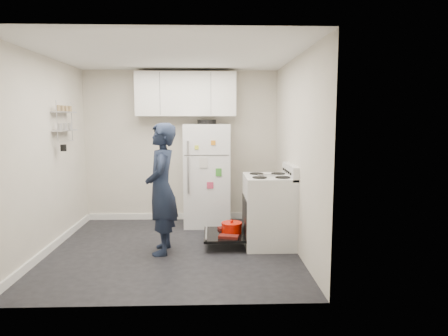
{
  "coord_description": "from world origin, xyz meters",
  "views": [
    {
      "loc": [
        0.5,
        -5.11,
        1.72
      ],
      "look_at": [
        0.67,
        0.22,
        1.05
      ],
      "focal_mm": 32.0,
      "sensor_mm": 36.0,
      "label": 1
    }
  ],
  "objects_px": {
    "electric_range": "(268,211)",
    "person": "(162,189)",
    "open_oven_door": "(227,232)",
    "refrigerator": "(207,174)"
  },
  "relations": [
    {
      "from": "open_oven_door",
      "to": "person",
      "type": "relative_size",
      "value": 0.42
    },
    {
      "from": "electric_range",
      "to": "open_oven_door",
      "type": "bearing_deg",
      "value": 179.37
    },
    {
      "from": "electric_range",
      "to": "refrigerator",
      "type": "xyz_separation_m",
      "value": [
        -0.83,
        1.1,
        0.35
      ]
    },
    {
      "from": "electric_range",
      "to": "refrigerator",
      "type": "distance_m",
      "value": 1.42
    },
    {
      "from": "open_oven_door",
      "to": "person",
      "type": "bearing_deg",
      "value": -162.42
    },
    {
      "from": "open_oven_door",
      "to": "refrigerator",
      "type": "bearing_deg",
      "value": 104.6
    },
    {
      "from": "open_oven_door",
      "to": "person",
      "type": "xyz_separation_m",
      "value": [
        -0.85,
        -0.27,
        0.64
      ]
    },
    {
      "from": "electric_range",
      "to": "open_oven_door",
      "type": "relative_size",
      "value": 1.57
    },
    {
      "from": "electric_range",
      "to": "person",
      "type": "bearing_deg",
      "value": -169.34
    },
    {
      "from": "refrigerator",
      "to": "electric_range",
      "type": "bearing_deg",
      "value": -52.9
    }
  ]
}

